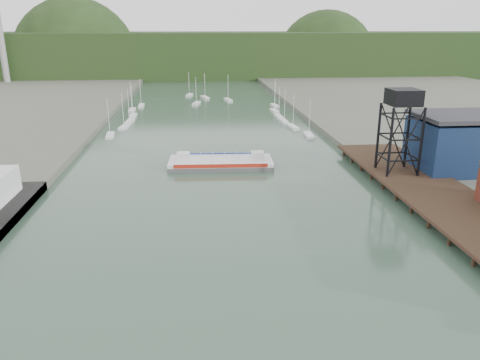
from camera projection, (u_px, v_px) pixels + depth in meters
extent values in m
cube|color=black|center=(438.00, 195.00, 79.59)|extent=(14.00, 70.00, 0.50)
cylinder|color=black|center=(404.00, 202.00, 79.38)|extent=(0.60, 0.60, 2.20)
cylinder|color=black|center=(471.00, 200.00, 80.49)|extent=(0.60, 0.60, 2.20)
cylinder|color=black|center=(390.00, 143.00, 86.49)|extent=(0.50, 0.50, 13.00)
cylinder|color=black|center=(421.00, 142.00, 87.05)|extent=(0.50, 0.50, 13.00)
cylinder|color=black|center=(378.00, 136.00, 92.17)|extent=(0.50, 0.50, 13.00)
cylinder|color=black|center=(407.00, 135.00, 92.72)|extent=(0.50, 0.50, 13.00)
cube|color=black|center=(404.00, 97.00, 87.12)|extent=(5.50, 5.50, 3.00)
cube|color=#0B1832|center=(466.00, 145.00, 93.52)|extent=(20.00, 14.00, 10.00)
cube|color=#2D2D33|center=(471.00, 116.00, 91.68)|extent=(20.50, 14.50, 0.80)
cube|color=silver|center=(110.00, 136.00, 129.85)|extent=(2.67, 7.65, 0.90)
cube|color=silver|center=(124.00, 127.00, 140.85)|extent=(2.81, 7.67, 0.90)
cube|color=silver|center=(130.00, 122.00, 149.29)|extent=(2.35, 7.59, 0.90)
cube|color=silver|center=(133.00, 116.00, 158.66)|extent=(2.01, 7.50, 0.90)
cube|color=silver|center=(132.00, 110.00, 170.07)|extent=(2.00, 7.50, 0.90)
cube|color=silver|center=(141.00, 106.00, 179.59)|extent=(2.16, 7.54, 0.90)
cube|color=silver|center=(309.00, 135.00, 130.32)|extent=(2.53, 7.62, 0.90)
cube|color=silver|center=(293.00, 127.00, 140.98)|extent=(2.76, 7.67, 0.90)
cube|color=silver|center=(284.00, 122.00, 149.20)|extent=(2.22, 7.56, 0.90)
cube|color=silver|center=(279.00, 117.00, 157.69)|extent=(2.18, 7.54, 0.90)
cube|color=silver|center=(274.00, 111.00, 168.22)|extent=(2.46, 7.61, 0.90)
cube|color=silver|center=(275.00, 106.00, 179.40)|extent=(2.48, 7.61, 0.90)
cube|color=silver|center=(196.00, 103.00, 185.16)|extent=(3.78, 7.76, 0.90)
cube|color=silver|center=(228.00, 100.00, 193.95)|extent=(3.31, 7.74, 0.90)
cube|color=silver|center=(205.00, 97.00, 200.65)|extent=(3.76, 7.76, 0.90)
cube|color=silver|center=(189.00, 95.00, 207.59)|extent=(3.40, 7.74, 0.90)
cube|color=black|center=(199.00, 54.00, 314.26)|extent=(500.00, 120.00, 28.00)
sphere|color=black|center=(77.00, 61.00, 308.14)|extent=(80.00, 80.00, 80.00)
sphere|color=black|center=(325.00, 61.00, 333.87)|extent=(70.00, 70.00, 70.00)
cube|color=#4F4F52|center=(221.00, 165.00, 102.30)|extent=(22.82, 9.98, 0.90)
cube|color=silver|center=(221.00, 161.00, 102.05)|extent=(22.82, 9.98, 0.72)
cube|color=#B42414|center=(221.00, 166.00, 97.69)|extent=(19.73, 1.03, 0.81)
cube|color=#16249C|center=(220.00, 155.00, 106.29)|extent=(19.73, 1.03, 0.81)
cube|color=silver|center=(183.00, 157.00, 101.32)|extent=(2.81, 2.81, 1.79)
cube|color=silver|center=(258.00, 156.00, 102.11)|extent=(2.81, 2.81, 1.79)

